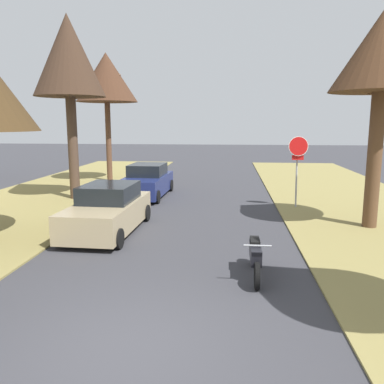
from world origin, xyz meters
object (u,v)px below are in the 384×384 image
street_tree_right_mid_a (383,54)px  parked_sedan_navy (147,182)px  street_tree_left_far (106,78)px  stop_sign_far (298,156)px  parked_motorcycle (255,256)px  parked_sedan_tan (108,210)px  street_tree_left_mid_b (68,58)px

street_tree_right_mid_a → parked_sedan_navy: bearing=150.0°
street_tree_left_far → parked_sedan_navy: 7.91m
stop_sign_far → parked_motorcycle: 8.27m
stop_sign_far → parked_sedan_navy: (-6.83, 2.07, -1.47)m
stop_sign_far → parked_sedan_tan: bearing=-147.1°
street_tree_left_far → parked_sedan_navy: bearing=-54.8°
stop_sign_far → parked_sedan_tan: 8.19m
parked_sedan_navy → parked_motorcycle: (4.66, -9.86, -0.24)m
street_tree_left_far → stop_sign_far: bearing=-33.7°
parked_sedan_tan → parked_motorcycle: (4.59, -3.41, -0.24)m
stop_sign_far → street_tree_left_mid_b: (-10.06, 1.01, 4.22)m
street_tree_left_far → parked_sedan_tan: bearing=-73.1°
street_tree_left_mid_b → stop_sign_far: bearing=-5.8°
stop_sign_far → parked_motorcycle: size_ratio=1.45×
street_tree_left_mid_b → parked_sedan_tan: 8.51m
street_tree_right_mid_a → stop_sign_far: bearing=123.4°
parked_sedan_navy → street_tree_right_mid_a: bearing=-30.0°
street_tree_left_far → parked_motorcycle: (7.98, -14.56, -5.67)m
parked_sedan_navy → parked_motorcycle: size_ratio=2.17×
stop_sign_far → street_tree_right_mid_a: street_tree_right_mid_a is taller
stop_sign_far → parked_motorcycle: (-2.18, -7.79, -1.71)m
street_tree_right_mid_a → street_tree_left_far: size_ratio=0.94×
street_tree_left_far → parked_sedan_navy: street_tree_left_far is taller
street_tree_left_far → parked_motorcycle: street_tree_left_far is taller
parked_sedan_tan → street_tree_left_mid_b: bearing=121.4°
street_tree_left_far → parked_sedan_navy: (3.32, -4.70, -5.43)m
street_tree_left_mid_b → parked_sedan_tan: bearing=-58.6°
street_tree_right_mid_a → street_tree_left_mid_b: bearing=161.4°
street_tree_left_far → street_tree_right_mid_a: bearing=-38.9°
stop_sign_far → street_tree_right_mid_a: 5.08m
stop_sign_far → street_tree_left_far: 12.83m
street_tree_left_mid_b → parked_sedan_navy: bearing=18.1°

